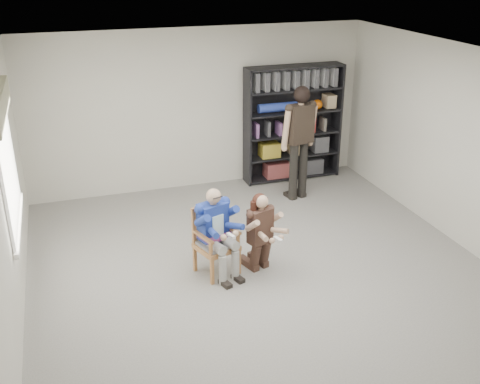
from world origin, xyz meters
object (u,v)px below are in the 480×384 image
object	(u,v)px
seated_man	(216,232)
bookshelf	(293,124)
armchair	(216,241)
standing_man	(299,145)
kneeling_woman	(261,233)

from	to	relation	value
seated_man	bookshelf	distance (m)	3.67
armchair	standing_man	world-z (taller)	standing_man
kneeling_woman	seated_man	bearing A→B (deg)	149.78
bookshelf	kneeling_woman	bearing A→B (deg)	-119.83
kneeling_woman	standing_man	size ratio (longest dim) A/B	0.57
bookshelf	armchair	bearing A→B (deg)	-128.73
armchair	standing_man	xyz separation A→B (m)	(2.00, 1.93, 0.51)
bookshelf	standing_man	xyz separation A→B (m)	(-0.27, -0.91, -0.08)
armchair	kneeling_woman	size ratio (longest dim) A/B	0.84
armchair	seated_man	size ratio (longest dim) A/B	0.77
armchair	kneeling_woman	world-z (taller)	kneeling_woman
armchair	seated_man	xyz separation A→B (m)	(0.00, -0.00, 0.14)
seated_man	standing_man	distance (m)	2.80
armchair	seated_man	bearing A→B (deg)	-108.53
armchair	standing_man	bearing A→B (deg)	25.33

